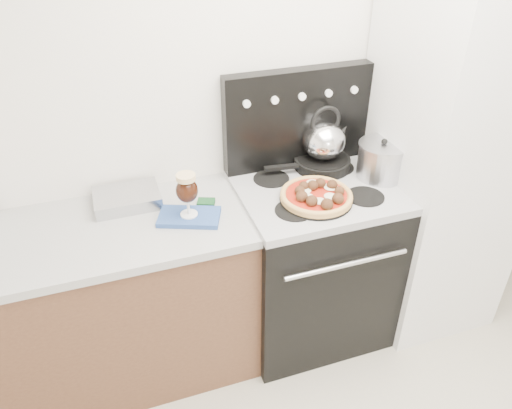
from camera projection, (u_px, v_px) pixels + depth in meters
name	position (u px, v px, depth m)	size (l,w,h in m)	color
room_shell	(422.00, 242.00, 1.52)	(3.52, 3.01, 2.52)	#BEB59F
base_cabinet	(99.00, 311.00, 2.40)	(1.45, 0.60, 0.86)	brown
countertop	(81.00, 236.00, 2.16)	(1.48, 0.63, 0.04)	#B0B0B0
stove_body	(311.00, 264.00, 2.68)	(0.76, 0.65, 0.88)	black
cooktop	(317.00, 191.00, 2.43)	(0.76, 0.65, 0.04)	#ADADB2
backguard	(297.00, 118.00, 2.50)	(0.76, 0.08, 0.50)	black
fridge	(443.00, 162.00, 2.57)	(0.64, 0.68, 1.90)	silver
foil_sheet	(127.00, 198.00, 2.32)	(0.30, 0.22, 0.06)	silver
oven_mitt	(189.00, 217.00, 2.22)	(0.27, 0.16, 0.02)	#2B4D94
beer_glass	(187.00, 195.00, 2.16)	(0.10, 0.10, 0.21)	black
pizza_pan	(316.00, 200.00, 2.32)	(0.34, 0.34, 0.01)	black
pizza	(316.00, 194.00, 2.30)	(0.33, 0.33, 0.05)	#EFB55C
skillet	(322.00, 163.00, 2.57)	(0.29, 0.29, 0.05)	black
tea_kettle	(324.00, 137.00, 2.49)	(0.22, 0.22, 0.24)	silver
stock_pot	(381.00, 161.00, 2.46)	(0.23, 0.23, 0.17)	#BABAC1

